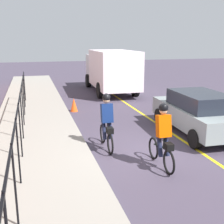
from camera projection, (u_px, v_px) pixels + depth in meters
The scene contains 9 objects.
ground_plane at pixel (146, 150), 9.28m from camera, with size 80.00×80.00×0.00m, color #423949.
lane_line_centre at pixel (191, 146), 9.70m from camera, with size 36.00×0.12×0.01m, color yellow.
sidewalk at pixel (37, 160), 8.38m from camera, with size 40.00×3.20×0.15m, color gray.
iron_fence at pixel (20, 111), 8.91m from camera, with size 15.01×0.04×1.60m.
cyclist_lead at pixel (163, 136), 7.86m from camera, with size 1.71×0.37×1.83m.
cyclist_follow at pixel (107, 122), 9.20m from camera, with size 1.71×0.37×1.83m.
patrol_sedan at pixel (197, 112), 10.84m from camera, with size 4.47×2.06×1.58m.
box_truck_background at pixel (111, 69), 19.20m from camera, with size 6.77×2.69×2.78m.
traffic_cone_near at pixel (74, 105), 14.25m from camera, with size 0.36×0.36×0.66m, color #FC5218.
Camera 1 is at (-8.09, 3.39, 3.46)m, focal length 46.42 mm.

